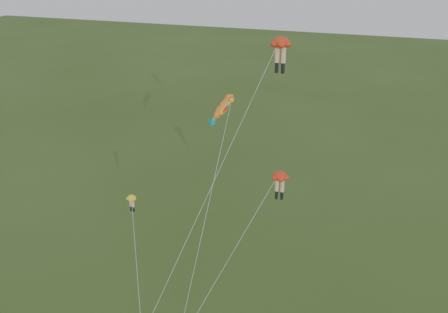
% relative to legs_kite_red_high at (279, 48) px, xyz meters
% --- Properties ---
extents(legs_kite_red_high, '(8.59, 11.64, 22.24)m').
position_rel_legs_kite_red_high_xyz_m(legs_kite_red_high, '(0.00, 0.00, 0.00)').
color(legs_kite_red_high, red).
rests_on(legs_kite_red_high, ground).
extents(legs_kite_red_mid, '(6.67, 8.01, 12.89)m').
position_rel_legs_kite_red_high_xyz_m(legs_kite_red_mid, '(1.36, -4.19, -9.21)').
color(legs_kite_red_mid, red).
rests_on(legs_kite_red_mid, ground).
extents(legs_kite_yellow, '(6.09, 9.74, 8.65)m').
position_rel_legs_kite_red_high_xyz_m(legs_kite_yellow, '(-11.28, -4.71, -13.51)').
color(legs_kite_yellow, yellow).
rests_on(legs_kite_yellow, ground).
extents(fish_kite, '(2.26, 10.50, 17.50)m').
position_rel_legs_kite_red_high_xyz_m(fish_kite, '(-4.44, -0.40, -5.21)').
color(fish_kite, yellow).
rests_on(fish_kite, ground).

